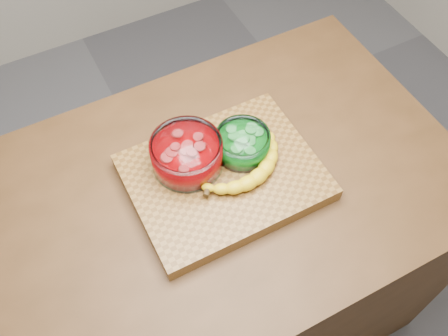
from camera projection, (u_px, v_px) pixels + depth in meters
name	position (u px, v px, depth m)	size (l,w,h in m)	color
ground	(224.00, 304.00, 1.98)	(3.50, 3.50, 0.00)	#5A5A5E
counter	(224.00, 257.00, 1.60)	(1.20, 0.80, 0.90)	#472C15
cutting_board	(224.00, 177.00, 1.21)	(0.45, 0.35, 0.04)	brown
bowl_red	(187.00, 155.00, 1.18)	(0.17, 0.17, 0.08)	white
bowl_green	(243.00, 144.00, 1.21)	(0.13, 0.13, 0.06)	white
banana	(244.00, 166.00, 1.19)	(0.26, 0.15, 0.04)	gold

